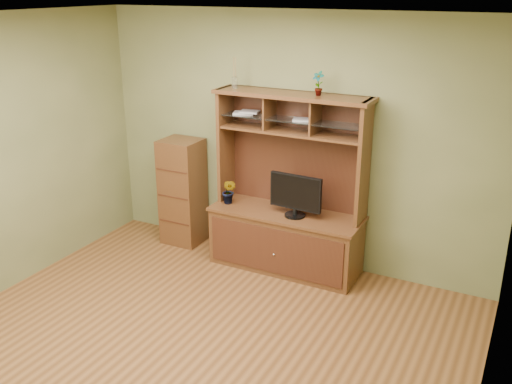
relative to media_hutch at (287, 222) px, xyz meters
The scene contains 8 objects.
room 1.92m from the media_hutch, 92.73° to the right, with size 4.54×4.04×2.74m.
media_hutch is the anchor object (origin of this frame).
monitor 0.40m from the media_hutch, 33.20° to the right, with size 0.57×0.22×0.45m.
orchid_plant 0.72m from the media_hutch, behind, with size 0.16×0.13×0.28m, color #385D20.
top_plant 1.52m from the media_hutch, 15.74° to the left, with size 0.13×0.08×0.24m, color #2D6C25.
reed_diffuser 1.64m from the media_hutch, behind, with size 0.06×0.06×0.32m.
magazines 1.17m from the media_hutch, 166.30° to the left, with size 0.93×0.22×0.04m.
side_cabinet 1.37m from the media_hutch, behind, with size 0.45×0.41×1.26m.
Camera 1 is at (2.36, -3.42, 2.94)m, focal length 40.00 mm.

